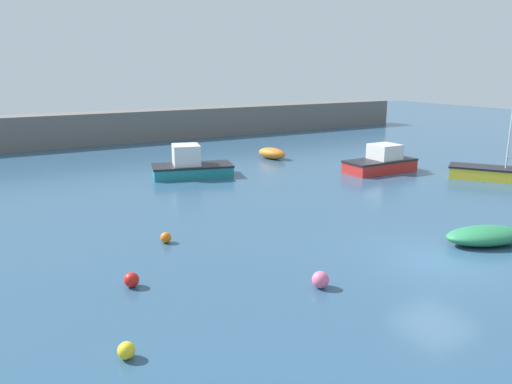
{
  "coord_description": "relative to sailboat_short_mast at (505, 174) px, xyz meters",
  "views": [
    {
      "loc": [
        -13.39,
        -10.69,
        6.44
      ],
      "look_at": [
        -1.61,
        9.7,
        0.5
      ],
      "focal_mm": 35.0,
      "sensor_mm": 36.0,
      "label": 1
    }
  ],
  "objects": [
    {
      "name": "mooring_buoy_red",
      "position": [
        -22.94,
        -3.38,
        -0.15
      ],
      "size": [
        0.46,
        0.46,
        0.46
      ],
      "primitive_type": "sphere",
      "color": "red",
      "rests_on": "ground_plane"
    },
    {
      "name": "ground_plane",
      "position": [
        -13.24,
        -6.55,
        -0.48
      ],
      "size": [
        120.0,
        120.0,
        0.2
      ],
      "primitive_type": "cube",
      "color": "#2D5170"
    },
    {
      "name": "motorboat_grey_hull",
      "position": [
        -4.37,
        5.53,
        0.24
      ],
      "size": [
        4.66,
        1.98,
        1.71
      ],
      "rotation": [
        0.0,
        0.0,
        3.14
      ],
      "color": "red",
      "rests_on": "ground_plane"
    },
    {
      "name": "mooring_buoy_orange",
      "position": [
        -20.7,
        -0.2,
        -0.18
      ],
      "size": [
        0.41,
        0.41,
        0.41
      ],
      "primitive_type": "sphere",
      "color": "orange",
      "rests_on": "ground_plane"
    },
    {
      "name": "mooring_buoy_pink",
      "position": [
        -18.06,
        -6.26,
        -0.12
      ],
      "size": [
        0.52,
        0.52,
        0.52
      ],
      "primitive_type": "sphere",
      "color": "#EA668C",
      "rests_on": "ground_plane"
    },
    {
      "name": "cabin_cruiser_white",
      "position": [
        -15.34,
        10.17,
        0.28
      ],
      "size": [
        5.14,
        3.37,
        1.94
      ],
      "rotation": [
        0.0,
        0.0,
        6.01
      ],
      "color": "teal",
      "rests_on": "ground_plane"
    },
    {
      "name": "fishing_dinghy_green",
      "position": [
        -7.96,
        12.79,
        0.01
      ],
      "size": [
        1.74,
        2.59,
        0.79
      ],
      "rotation": [
        0.0,
        0.0,
        1.83
      ],
      "color": "orange",
      "rests_on": "ground_plane"
    },
    {
      "name": "rowboat_blue_near",
      "position": [
        -10.44,
        -6.31,
        -0.04
      ],
      "size": [
        3.48,
        2.38,
        0.68
      ],
      "rotation": [
        0.0,
        0.0,
        5.97
      ],
      "color": "#287A4C",
      "rests_on": "ground_plane"
    },
    {
      "name": "harbor_breakwater",
      "position": [
        -13.24,
        26.27,
        0.95
      ],
      "size": [
        56.43,
        2.62,
        2.67
      ],
      "primitive_type": "cube",
      "color": "#66605B",
      "rests_on": "ground_plane"
    },
    {
      "name": "mooring_buoy_yellow",
      "position": [
        -24.14,
        -7.07,
        -0.18
      ],
      "size": [
        0.41,
        0.41,
        0.41
      ],
      "primitive_type": "sphere",
      "color": "yellow",
      "rests_on": "ground_plane"
    },
    {
      "name": "sailboat_short_mast",
      "position": [
        0.0,
        0.0,
        0.0
      ],
      "size": [
        4.85,
        5.94,
        4.18
      ],
      "rotation": [
        0.0,
        0.0,
        2.18
      ],
      "color": "yellow",
      "rests_on": "ground_plane"
    }
  ]
}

